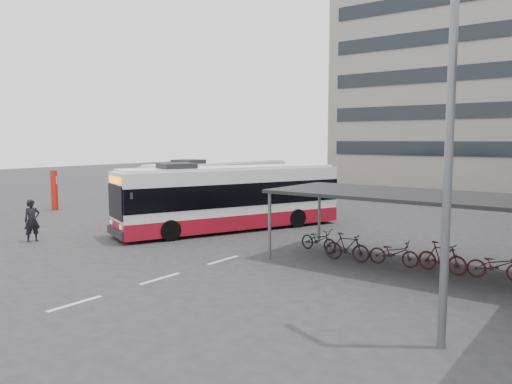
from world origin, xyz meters
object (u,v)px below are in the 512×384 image
Objects in this scene: bus_main at (231,198)px; bus_teal at (220,186)px; lamp_post at (446,110)px; pedestrian at (32,221)px.

bus_main reaches higher than bus_teal.
bus_main is 14.95m from lamp_post.
bus_main is 1.29× the size of lamp_post.
lamp_post reaches higher than pedestrian.
bus_main is 6.16× the size of pedestrian.
bus_main reaches higher than pedestrian.
bus_teal is at bearing 158.10° from bus_main.
bus_teal is 11.89m from pedestrian.
bus_teal is 6.01× the size of pedestrian.
bus_main is 6.57m from bus_teal.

